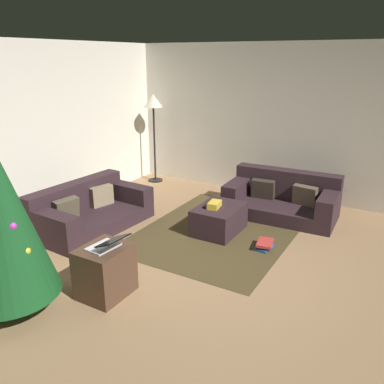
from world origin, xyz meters
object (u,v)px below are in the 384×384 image
at_px(side_table, 105,271).
at_px(corner_lamp, 153,108).
at_px(couch_left, 88,211).
at_px(ottoman, 219,219).
at_px(couch_right, 283,199).
at_px(christmas_tree, 0,219).
at_px(tv_remote, 208,208).
at_px(gift_box, 214,205).
at_px(book_stack, 265,245).
at_px(laptop, 107,244).

bearing_deg(side_table, corner_lamp, 27.69).
relative_size(couch_left, ottoman, 2.28).
relative_size(couch_right, christmas_tree, 0.92).
distance_m(tv_remote, christmas_tree, 2.70).
xyz_separation_m(ottoman, gift_box, (-0.07, 0.04, 0.23)).
bearing_deg(tv_remote, ottoman, -27.91).
bearing_deg(couch_right, ottoman, 59.92).
xyz_separation_m(book_stack, corner_lamp, (1.73, 2.94, 1.39)).
distance_m(side_table, laptop, 0.33).
height_order(couch_left, gift_box, couch_left).
xyz_separation_m(couch_left, book_stack, (0.59, -2.50, -0.19)).
xyz_separation_m(tv_remote, laptop, (-1.85, 0.17, 0.20)).
xyz_separation_m(gift_box, tv_remote, (-0.08, 0.05, -0.03)).
relative_size(couch_left, gift_box, 7.22).
height_order(couch_left, corner_lamp, corner_lamp).
relative_size(side_table, corner_lamp, 0.32).
relative_size(ottoman, book_stack, 2.37).
bearing_deg(tv_remote, christmas_tree, 165.80).
xyz_separation_m(christmas_tree, book_stack, (2.48, -1.68, -0.91)).
distance_m(couch_left, gift_box, 1.86).
bearing_deg(side_table, tv_remote, -6.84).
distance_m(laptop, corner_lamp, 4.14).
xyz_separation_m(christmas_tree, side_table, (0.66, -0.61, -0.70)).
bearing_deg(corner_lamp, side_table, -152.31).
distance_m(couch_right, ottoman, 1.22).
xyz_separation_m(gift_box, side_table, (-1.93, 0.28, -0.15)).
distance_m(couch_left, ottoman, 1.91).
distance_m(christmas_tree, book_stack, 3.13).
xyz_separation_m(couch_left, corner_lamp, (2.33, 0.43, 1.21)).
height_order(tv_remote, christmas_tree, christmas_tree).
bearing_deg(couch_right, tv_remote, 59.39).
xyz_separation_m(couch_right, tv_remote, (-1.23, 0.66, 0.13)).
bearing_deg(corner_lamp, gift_box, -127.15).
bearing_deg(gift_box, side_table, 171.88).
relative_size(gift_box, laptop, 0.61).
xyz_separation_m(couch_left, side_table, (-1.23, -1.43, 0.03)).
height_order(tv_remote, side_table, side_table).
bearing_deg(side_table, christmas_tree, 137.23).
xyz_separation_m(couch_left, christmas_tree, (-1.88, -0.83, 0.73)).
distance_m(couch_right, corner_lamp, 3.04).
distance_m(gift_box, corner_lamp, 2.88).
relative_size(couch_left, book_stack, 5.40).
bearing_deg(couch_left, ottoman, 117.29).
bearing_deg(laptop, side_table, 85.34).
bearing_deg(book_stack, gift_box, 82.01).
bearing_deg(couch_right, book_stack, 96.10).
xyz_separation_m(tv_remote, christmas_tree, (-2.51, 0.83, 0.57)).
xyz_separation_m(side_table, corner_lamp, (3.56, 1.87, 1.18)).
bearing_deg(corner_lamp, ottoman, -125.48).
height_order(ottoman, gift_box, gift_box).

